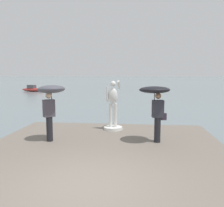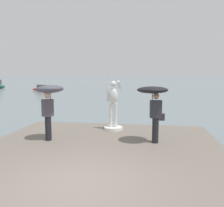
{
  "view_description": "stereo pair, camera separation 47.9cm",
  "coord_description": "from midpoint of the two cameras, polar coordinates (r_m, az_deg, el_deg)",
  "views": [
    {
      "loc": [
        1.04,
        -4.95,
        2.78
      ],
      "look_at": [
        0.0,
        4.98,
        1.55
      ],
      "focal_mm": 38.89,
      "sensor_mm": 36.0,
      "label": 1
    },
    {
      "loc": [
        1.51,
        -4.89,
        2.78
      ],
      "look_at": [
        0.0,
        4.98,
        1.55
      ],
      "focal_mm": 38.89,
      "sensor_mm": 36.0,
      "label": 2
    }
  ],
  "objects": [
    {
      "name": "ground_plane",
      "position": [
        45.02,
        7.09,
        3.44
      ],
      "size": [
        400.0,
        400.0,
        0.0
      ],
      "primitive_type": "plane",
      "color": "slate"
    },
    {
      "name": "boat_leftward",
      "position": [
        40.02,
        -15.65,
        3.31
      ],
      "size": [
        4.39,
        2.18,
        1.03
      ],
      "color": "#9E2D28",
      "rests_on": "ground"
    },
    {
      "name": "pier",
      "position": [
        7.21,
        -2.12,
        -13.95
      ],
      "size": [
        7.92,
        9.39,
        0.4
      ],
      "primitive_type": "cube",
      "color": "#70665B",
      "rests_on": "ground"
    },
    {
      "name": "statue_white_figure",
      "position": [
        10.3,
        1.64,
        -1.65
      ],
      "size": [
        0.79,
        0.96,
        2.11
      ],
      "color": "white",
      "rests_on": "pier"
    },
    {
      "name": "onlooker_right",
      "position": [
        8.41,
        11.34,
        1.32
      ],
      "size": [
        1.22,
        1.22,
        1.96
      ],
      "color": "black",
      "rests_on": "pier"
    },
    {
      "name": "onlooker_left",
      "position": [
        8.83,
        -13.01,
        1.6
      ],
      "size": [
        1.35,
        1.36,
        2.01
      ],
      "color": "black",
      "rests_on": "pier"
    }
  ]
}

